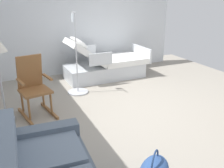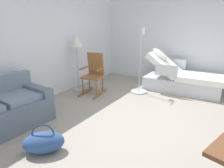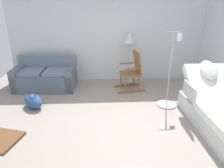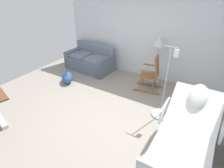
{
  "view_description": "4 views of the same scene",
  "coord_description": "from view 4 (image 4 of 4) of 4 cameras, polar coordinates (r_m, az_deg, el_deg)",
  "views": [
    {
      "loc": [
        -3.73,
        2.15,
        2.04
      ],
      "look_at": [
        -0.26,
        0.57,
        0.67
      ],
      "focal_mm": 40.91,
      "sensor_mm": 36.0,
      "label": 1
    },
    {
      "loc": [
        -3.26,
        -1.27,
        1.7
      ],
      "look_at": [
        -0.25,
        0.6,
        0.63
      ],
      "focal_mm": 30.91,
      "sensor_mm": 36.0,
      "label": 2
    },
    {
      "loc": [
        -0.24,
        -3.59,
        2.31
      ],
      "look_at": [
        -0.02,
        0.54,
        0.62
      ],
      "focal_mm": 33.76,
      "sensor_mm": 36.0,
      "label": 3
    },
    {
      "loc": [
        2.16,
        -3.02,
        2.88
      ],
      "look_at": [
        0.11,
        0.32,
        0.69
      ],
      "focal_mm": 30.67,
      "sensor_mm": 36.0,
      "label": 4
    }
  ],
  "objects": [
    {
      "name": "ground_plane",
      "position": [
        4.7,
        -3.22,
        -8.65
      ],
      "size": [
        6.77,
        6.77,
        0.0
      ],
      "primitive_type": "plane",
      "color": "gray"
    },
    {
      "name": "floor_lamp",
      "position": [
        5.68,
        13.89,
        11.51
      ],
      "size": [
        0.34,
        0.34,
        1.48
      ],
      "color": "#B2B5BA",
      "rests_on": "ground"
    },
    {
      "name": "iv_pole",
      "position": [
        4.64,
        14.73,
        -6.47
      ],
      "size": [
        0.44,
        0.44,
        1.69
      ],
      "color": "#B2B5BA",
      "rests_on": "ground"
    },
    {
      "name": "rocking_chair",
      "position": [
        5.49,
        11.75,
        2.95
      ],
      "size": [
        0.83,
        0.61,
        1.05
      ],
      "color": "brown",
      "rests_on": "ground"
    },
    {
      "name": "duffel_bag",
      "position": [
        6.11,
        -13.22,
        1.89
      ],
      "size": [
        0.61,
        0.63,
        0.43
      ],
      "color": "#2D4C84",
      "rests_on": "ground"
    },
    {
      "name": "couch",
      "position": [
        6.8,
        -6.61,
        6.8
      ],
      "size": [
        1.65,
        0.94,
        0.85
      ],
      "color": "slate",
      "rests_on": "ground"
    },
    {
      "name": "back_wall",
      "position": [
        6.12,
        10.19,
        14.32
      ],
      "size": [
        5.61,
        0.1,
        2.7
      ],
      "primitive_type": "cube",
      "color": "silver",
      "rests_on": "ground"
    },
    {
      "name": "hospital_bed",
      "position": [
        3.78,
        20.8,
        -15.93
      ],
      "size": [
        1.06,
        2.08,
        1.14
      ],
      "color": "silver",
      "rests_on": "ground"
    }
  ]
}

